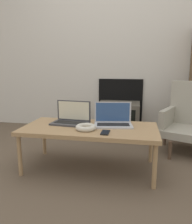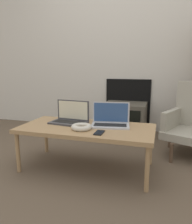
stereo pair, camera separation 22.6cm
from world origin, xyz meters
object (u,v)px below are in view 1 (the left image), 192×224
laptop_right (113,120)px  phone (105,132)px  headphones (86,127)px  tv (119,118)px  laptop_left (71,118)px

laptop_right → phone: (-0.03, -0.26, -0.04)m
headphones → phone: headphones is taller
phone → tv: (-0.01, 1.34, -0.18)m
laptop_right → phone: size_ratio=2.80×
laptop_left → phone: size_ratio=2.72×
laptop_left → tv: (0.36, 1.08, -0.23)m
laptop_right → tv: size_ratio=0.64×
phone → headphones: bearing=160.0°
headphones → phone: 0.19m
laptop_right → tv: bearing=82.6°
phone → tv: bearing=90.2°
laptop_left → phone: laptop_left is taller
phone → tv: 1.35m
laptop_right → headphones: (-0.21, -0.20, -0.03)m
laptop_right → headphones: bearing=-147.2°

